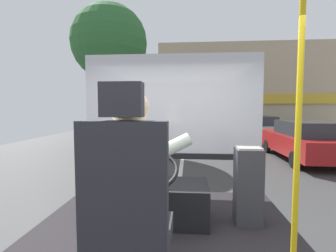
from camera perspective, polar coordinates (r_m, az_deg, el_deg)
The scene contains 13 objects.
ground at distance 10.91m, azimuth 3.54°, elevation -5.68°, with size 18.00×44.00×0.06m.
driver_seat at distance 1.57m, azimuth -9.00°, elevation -19.57°, with size 0.48×0.48×1.33m.
bus_driver at distance 1.59m, azimuth -8.13°, elevation -10.97°, with size 0.76×0.64×0.85m.
steering_console at distance 2.78m, azimuth -2.79°, elevation -16.45°, with size 1.10×0.97×0.79m.
handrail_pole at distance 2.09m, azimuth 27.44°, elevation 2.16°, with size 0.04×0.04×2.28m.
fare_box at distance 2.79m, azimuth 17.65°, elevation -12.74°, with size 0.27×0.24×0.80m.
windshield_panel at distance 3.57m, azimuth 0.91°, elevation 1.74°, with size 2.50×0.08×1.48m.
street_tree at distance 11.55m, azimuth -13.11°, elevation 17.81°, with size 3.20×3.20×6.21m.
shop_building at distance 19.36m, azimuth 16.25°, elevation 7.34°, with size 11.55×5.79×5.92m.
parked_car_red at distance 10.06m, azimuth 28.58°, elevation -2.80°, with size 1.86×4.36×1.38m.
parked_car_silver at distance 15.07m, azimuth 19.66°, elevation -0.40°, with size 1.82×4.01×1.36m.
parked_car_blue at distance 20.56m, azimuth 16.74°, elevation 0.84°, with size 1.92×4.34×1.36m.
parked_car_green at distance 24.88m, azimuth 14.18°, elevation 1.48°, with size 1.95×3.87×1.39m.
Camera 1 is at (0.25, -1.94, 1.85)m, focal length 26.96 mm.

